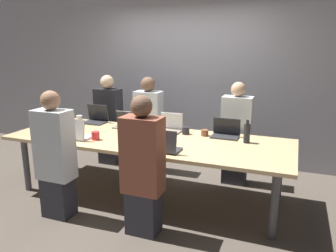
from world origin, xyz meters
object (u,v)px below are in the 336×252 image
Objects in this scene: cup_near_midright at (142,144)px; person_far_midleft at (149,126)px; laptop_far_center at (171,126)px; cup_far_left at (79,119)px; laptop_near_left at (75,133)px; laptop_far_right at (226,132)px; cup_far_center at (186,131)px; person_near_left at (55,157)px; laptop_near_midright at (163,145)px; person_far_right at (236,135)px; person_far_left at (109,121)px; bottle_far_right at (247,133)px; cup_near_left at (96,136)px; bottle_far_midleft at (145,125)px; stapler at (133,136)px; laptop_far_left at (96,118)px; cup_far_right at (205,133)px; laptop_far_midleft at (128,123)px; person_near_midright at (143,169)px; bottle_near_left at (67,124)px.

person_far_midleft is (-0.49, 1.24, -0.11)m from cup_near_midright.
laptop_far_center is 3.30× the size of cup_far_left.
laptop_near_left is 0.95m from cup_far_left.
laptop_far_right is 0.51m from cup_far_center.
cup_far_center is (0.27, 0.74, 0.00)m from cup_near_midright.
laptop_near_midright is at bearing -160.64° from person_near_left.
laptop_far_center is at bearing -152.77° from person_far_right.
person_far_right is 0.99× the size of person_far_left.
cup_near_left is (-1.72, -0.54, -0.07)m from bottle_far_right.
cup_near_midright is 1.66m from cup_far_left.
stapler is at bearing -90.41° from bottle_far_midleft.
bottle_far_right is at bearing -150.66° from person_near_left.
laptop_far_left reaches higher than stapler.
laptop_far_left reaches higher than cup_far_left.
cup_far_right is 0.07× the size of person_far_midleft.
bottle_far_right is 0.19× the size of person_near_left.
cup_near_midright is at bearing -148.94° from bottle_far_right.
laptop_far_center reaches higher than cup_near_midright.
laptop_near_left is at bearing -155.43° from laptop_far_right.
laptop_near_midright is 3.65× the size of cup_far_right.
cup_near_left is (-0.67, 0.09, 0.01)m from cup_near_midright.
cup_near_midright is 0.95m from person_near_left.
cup_near_midright is at bearing -133.99° from laptop_far_right.
cup_far_left is at bearing -64.71° from person_near_left.
person_near_left reaches higher than cup_far_left.
laptop_far_right is 3.51× the size of cup_far_center.
bottle_far_right is 0.76× the size of laptop_far_midleft.
bottle_far_midleft is (-0.31, -0.15, 0.02)m from laptop_far_center.
laptop_near_midright is 1.39m from person_far_right.
laptop_far_left is at bearing 134.71° from stapler.
cup_near_left is at bearing -108.72° from person_near_left.
laptop_far_center is 0.35m from bottle_far_midleft.
laptop_far_right is 1.03× the size of laptop_far_left.
person_far_left reaches higher than laptop_near_left.
person_far_midleft is 9.19× the size of stapler.
cup_far_left is 0.86m from laptop_far_midleft.
cup_far_left is at bearing 179.31° from laptop_far_right.
laptop_far_left is (-0.33, 1.30, 0.15)m from person_near_left.
person_near_midright is 1.41m from laptop_far_midleft.
bottle_near_left is at bearing -90.88° from laptop_far_left.
bottle_far_right reaches higher than laptop_near_left.
bottle_far_right is (0.86, 1.03, 0.19)m from person_near_midright.
stapler is at bearing -143.89° from cup_far_center.
bottle_near_left reaches higher than cup_near_left.
cup_far_center reaches higher than stapler.
laptop_far_center is (-0.17, 1.20, 0.15)m from person_near_midright.
cup_near_midright is 0.27× the size of laptop_far_left.
person_near_midright is at bearing -93.54° from cup_far_center.
bottle_far_midleft reaches higher than stapler.
laptop_far_midleft is (0.85, -0.06, 0.02)m from cup_far_left.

